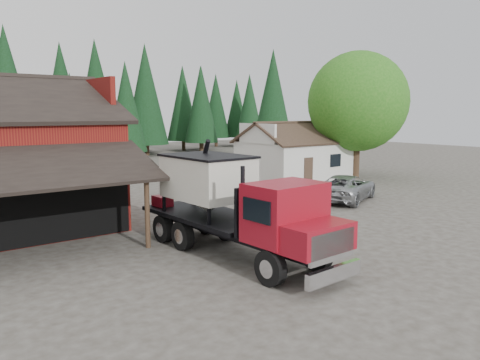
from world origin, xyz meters
TOP-DOWN VIEW (x-y plane):
  - ground at (0.00, 0.00)m, footprint 120.00×120.00m
  - farmhouse at (13.00, 13.00)m, footprint 8.60×6.42m
  - deciduous_tree at (17.01, 9.97)m, footprint 8.00×8.00m
  - conifer_backdrop at (0.00, 42.00)m, footprint 76.00×16.00m
  - near_pine_b at (6.00, 30.00)m, footprint 3.96×3.96m
  - near_pine_c at (22.00, 26.00)m, footprint 4.84×4.84m
  - near_pine_d at (-4.00, 34.00)m, footprint 5.28×5.28m
  - feed_truck at (-3.49, -0.81)m, footprint 3.11×9.57m
  - silver_car at (8.61, 3.98)m, footprint 6.23×4.61m
  - equip_box at (-1.23, 1.63)m, footprint 0.81×1.17m

SIDE VIEW (x-z plane):
  - ground at x=0.00m, z-range 0.00..0.00m
  - conifer_backdrop at x=0.00m, z-range -8.00..8.00m
  - equip_box at x=-1.23m, z-range 0.00..0.60m
  - silver_car at x=8.61m, z-range 0.00..1.57m
  - farmhouse at x=13.00m, z-range -0.66..3.99m
  - feed_truck at x=-3.49m, z-range -0.14..4.14m
  - near_pine_b at x=6.00m, z-range 0.69..11.09m
  - deciduous_tree at x=17.01m, z-range 0.81..11.01m
  - near_pine_c at x=22.00m, z-range 0.69..13.09m
  - near_pine_d at x=-4.00m, z-range 0.69..14.09m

